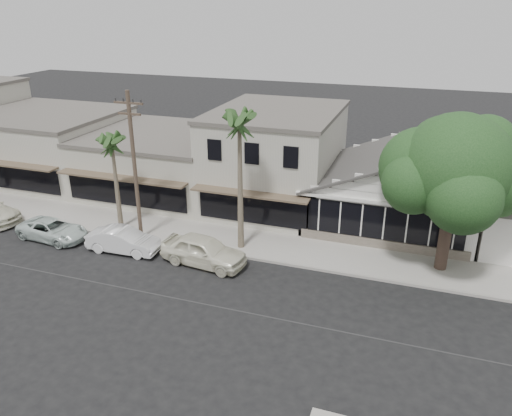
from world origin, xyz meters
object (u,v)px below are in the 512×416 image
at_px(car_2, 53,230).
at_px(shade_tree, 454,169).
at_px(utility_pole, 134,164).
at_px(car_0, 204,251).
at_px(car_1, 123,240).

bearing_deg(car_2, shade_tree, -75.49).
relative_size(car_2, shade_tree, 0.52).
bearing_deg(utility_pole, shade_tree, 7.30).
relative_size(utility_pole, shade_tree, 1.05).
bearing_deg(utility_pole, car_0, -17.74).
bearing_deg(car_1, car_2, 87.37).
height_order(utility_pole, car_0, utility_pole).
distance_m(utility_pole, car_0, 6.49).
distance_m(car_0, shade_tree, 13.72).
relative_size(car_0, car_2, 1.09).
bearing_deg(car_1, utility_pole, -6.10).
bearing_deg(shade_tree, car_1, -167.24).
bearing_deg(shade_tree, utility_pole, -172.70).
xyz_separation_m(car_0, shade_tree, (12.28, 3.76, 4.81)).
xyz_separation_m(car_1, car_2, (-5.00, 0.02, -0.09)).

